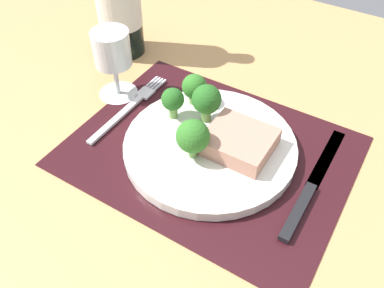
% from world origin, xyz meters
% --- Properties ---
extents(ground_plane, '(1.40, 1.10, 0.03)m').
position_xyz_m(ground_plane, '(0.00, 0.00, -0.01)').
color(ground_plane, tan).
extents(placemat, '(0.40, 0.31, 0.00)m').
position_xyz_m(placemat, '(0.00, 0.00, 0.00)').
color(placemat, black).
rests_on(placemat, ground_plane).
extents(plate, '(0.25, 0.25, 0.02)m').
position_xyz_m(plate, '(0.00, 0.00, 0.01)').
color(plate, silver).
rests_on(plate, placemat).
extents(steak, '(0.09, 0.08, 0.03)m').
position_xyz_m(steak, '(0.04, 0.01, 0.03)').
color(steak, tan).
rests_on(steak, plate).
extents(broccoli_near_steak, '(0.03, 0.03, 0.05)m').
position_xyz_m(broccoli_near_steak, '(-0.08, 0.02, 0.05)').
color(broccoli_near_steak, '#6B994C').
rests_on(broccoli_near_steak, plate).
extents(broccoli_back_left, '(0.05, 0.05, 0.06)m').
position_xyz_m(broccoli_back_left, '(-0.01, -0.04, 0.06)').
color(broccoli_back_left, '#6B994C').
rests_on(broccoli_back_left, plate).
extents(broccoli_front_edge, '(0.04, 0.04, 0.05)m').
position_xyz_m(broccoli_front_edge, '(-0.07, 0.07, 0.05)').
color(broccoli_front_edge, '#6B994C').
rests_on(broccoli_front_edge, plate).
extents(broccoli_near_fork, '(0.04, 0.04, 0.06)m').
position_xyz_m(broccoli_near_fork, '(-0.03, 0.04, 0.06)').
color(broccoli_near_fork, '#5B8942').
rests_on(broccoli_near_fork, plate).
extents(fork, '(0.02, 0.19, 0.01)m').
position_xyz_m(fork, '(-0.16, 0.01, 0.01)').
color(fork, silver).
rests_on(fork, placemat).
extents(knife, '(0.02, 0.23, 0.01)m').
position_xyz_m(knife, '(0.15, 0.01, 0.01)').
color(knife, black).
rests_on(knife, placemat).
extents(wine_glass, '(0.07, 0.07, 0.12)m').
position_xyz_m(wine_glass, '(-0.20, 0.04, 0.08)').
color(wine_glass, silver).
rests_on(wine_glass, ground_plane).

